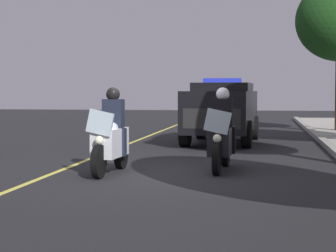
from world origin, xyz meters
name	(u,v)px	position (x,y,z in m)	size (l,w,h in m)	color
ground_plane	(163,172)	(0.00, 0.00, 0.00)	(80.00, 80.00, 0.00)	black
lane_stripe_center	(62,170)	(0.00, -2.13, 0.00)	(48.00, 0.12, 0.01)	#E0D14C
police_motorcycle_lead_left	(111,138)	(0.37, -1.00, 0.70)	(2.14, 0.60, 1.72)	black
police_motorcycle_lead_right	(222,137)	(-0.42, 1.16, 0.70)	(2.14, 0.60, 1.72)	black
police_suv	(222,109)	(-7.13, 0.72, 1.07)	(4.99, 2.28, 2.05)	black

